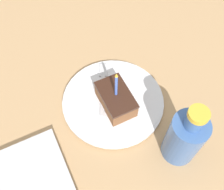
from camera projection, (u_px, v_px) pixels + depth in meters
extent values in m
cube|color=tan|center=(117.00, 114.00, 0.73)|extent=(2.40, 2.40, 0.04)
cylinder|color=silver|center=(112.00, 102.00, 0.72)|extent=(0.26, 0.26, 0.02)
cylinder|color=silver|center=(112.00, 101.00, 0.72)|extent=(0.28, 0.28, 0.01)
cube|color=brown|center=(117.00, 100.00, 0.69)|extent=(0.07, 0.11, 0.05)
cube|color=#381E14|center=(117.00, 94.00, 0.67)|extent=(0.07, 0.12, 0.01)
cylinder|color=#4C72E0|center=(118.00, 85.00, 0.63)|extent=(0.01, 0.01, 0.08)
cone|color=yellow|center=(118.00, 74.00, 0.59)|extent=(0.01, 0.01, 0.01)
cube|color=silver|center=(103.00, 95.00, 0.72)|extent=(0.07, 0.12, 0.00)
cube|color=silver|center=(103.00, 70.00, 0.76)|extent=(0.04, 0.05, 0.00)
cylinder|color=#3F66A5|center=(184.00, 139.00, 0.60)|extent=(0.08, 0.08, 0.15)
cylinder|color=#3F66A5|center=(195.00, 121.00, 0.52)|extent=(0.04, 0.04, 0.04)
cylinder|color=gold|center=(199.00, 114.00, 0.49)|extent=(0.04, 0.04, 0.01)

